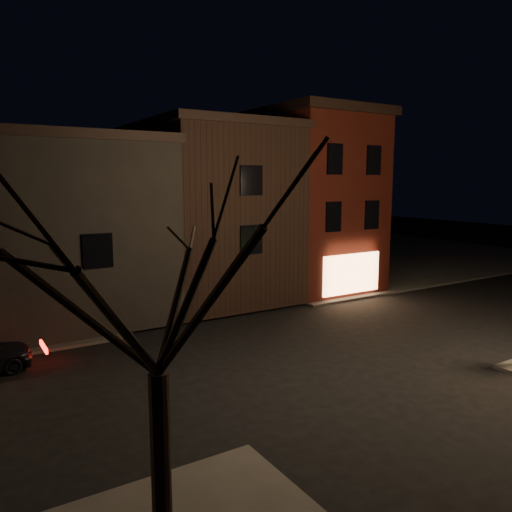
# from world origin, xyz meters

# --- Properties ---
(ground) EXTENTS (120.00, 120.00, 0.00)m
(ground) POSITION_xyz_m (0.00, 0.00, 0.00)
(ground) COLOR black
(ground) RESTS_ON ground
(sidewalk_far_right) EXTENTS (30.00, 30.00, 0.12)m
(sidewalk_far_right) POSITION_xyz_m (20.00, 20.00, 0.06)
(sidewalk_far_right) COLOR #2D2B28
(sidewalk_far_right) RESTS_ON ground
(corner_building) EXTENTS (6.50, 8.50, 10.50)m
(corner_building) POSITION_xyz_m (8.00, 9.47, 5.40)
(corner_building) COLOR #4B140D
(corner_building) RESTS_ON ground
(row_building_a) EXTENTS (7.30, 10.30, 9.40)m
(row_building_a) POSITION_xyz_m (1.50, 10.50, 4.83)
(row_building_a) COLOR black
(row_building_a) RESTS_ON ground
(row_building_b) EXTENTS (7.80, 10.30, 8.40)m
(row_building_b) POSITION_xyz_m (-5.75, 10.50, 4.33)
(row_building_b) COLOR black
(row_building_b) RESTS_ON ground
(bare_tree_left) EXTENTS (5.60, 5.60, 7.50)m
(bare_tree_left) POSITION_xyz_m (-8.00, -7.00, 5.43)
(bare_tree_left) COLOR black
(bare_tree_left) RESTS_ON sidewalk_near_left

